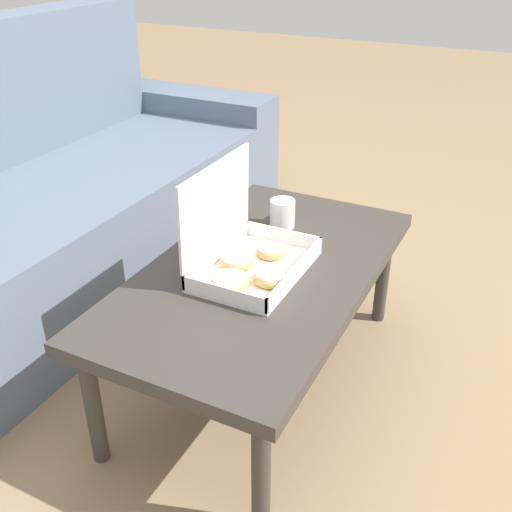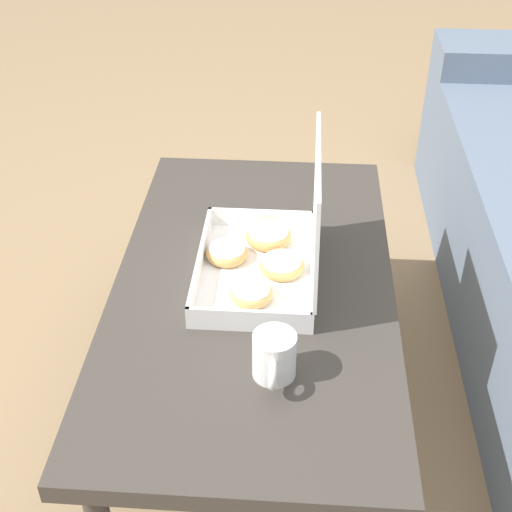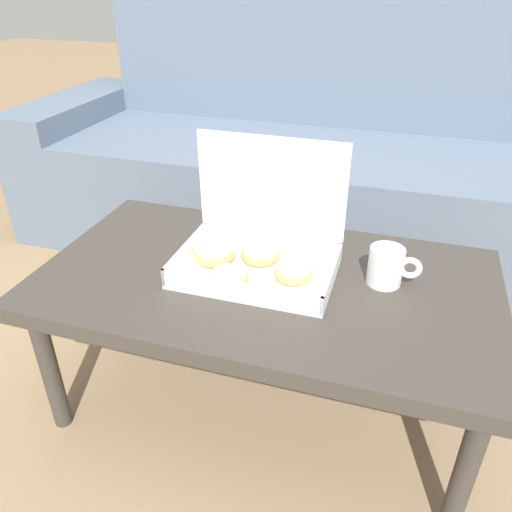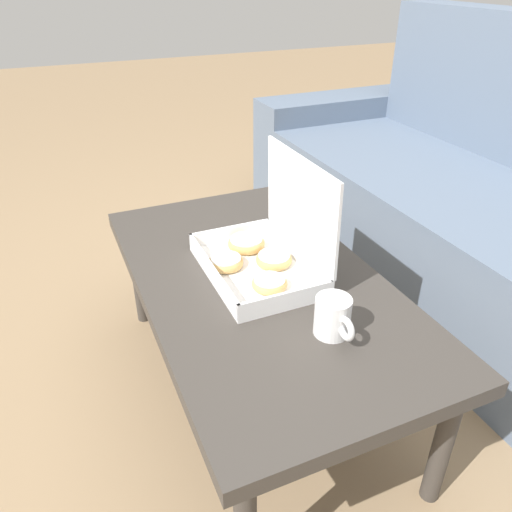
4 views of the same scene
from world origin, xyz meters
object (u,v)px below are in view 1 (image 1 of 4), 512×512
object	(u,v)px
coffee_mug	(283,213)
couch	(10,224)
coffee_table	(261,280)
pastry_box	(245,254)

from	to	relation	value
coffee_mug	couch	bearing A→B (deg)	106.20
coffee_table	pastry_box	size ratio (longest dim) A/B	2.92
coffee_table	pastry_box	distance (m)	0.11
couch	pastry_box	xyz separation A→B (m)	(-0.04, -0.97, 0.14)
coffee_table	pastry_box	xyz separation A→B (m)	(-0.04, 0.03, 0.09)
pastry_box	couch	bearing A→B (deg)	87.75
pastry_box	coffee_mug	bearing A→B (deg)	4.51
couch	coffee_mug	xyz separation A→B (m)	(0.27, -0.94, 0.13)
couch	coffee_table	distance (m)	1.00
couch	coffee_mug	size ratio (longest dim) A/B	21.10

